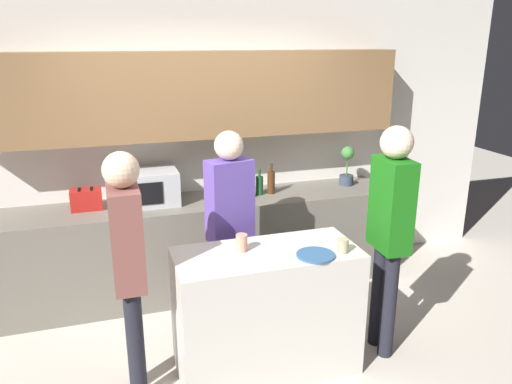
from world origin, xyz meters
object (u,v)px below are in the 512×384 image
toaster (86,199)px  bottle_0 (251,185)px  potted_plant (347,166)px  person_right (230,217)px  plate_on_island (316,255)px  bottle_1 (259,185)px  bottle_2 (271,182)px  person_center (390,222)px  cup_1 (241,243)px  person_left (128,258)px  cup_0 (343,246)px  microwave (148,187)px

toaster → bottle_0: 1.46m
potted_plant → person_right: size_ratio=0.24×
toaster → plate_on_island: size_ratio=1.00×
bottle_1 → toaster: bearing=178.3°
toaster → bottle_2: bottle_2 is taller
toaster → bottle_0: bearing=-3.4°
bottle_2 → person_center: bearing=-72.8°
toaster → cup_1: toaster is taller
potted_plant → toaster: bearing=180.0°
bottle_0 → person_left: 1.75m
toaster → cup_0: size_ratio=2.71×
bottle_1 → person_left: size_ratio=0.15×
cup_1 → microwave: bearing=110.5°
bottle_0 → person_center: bearing=-64.4°
person_right → plate_on_island: bearing=107.4°
bottle_2 → person_left: 1.93m
person_right → toaster: bearing=-49.9°
plate_on_island → cup_0: cup_0 is taller
microwave → bottle_0: 0.93m
microwave → toaster: 0.53m
toaster → person_center: (2.09, -1.41, 0.06)m
cup_0 → person_right: 0.93m
microwave → bottle_1: bearing=-2.5°
person_center → person_left: bearing=91.5°
person_right → cup_0: bearing=118.3°
toaster → bottle_2: 1.67m
cup_1 → person_right: bearing=84.5°
toaster → bottle_2: size_ratio=0.89×
bottle_0 → potted_plant: bearing=4.9°
microwave → potted_plant: potted_plant is taller
bottle_0 → bottle_2: 0.22m
toaster → bottle_0: (1.45, -0.09, 0.02)m
toaster → bottle_2: bearing=-1.4°
plate_on_island → microwave: bearing=121.4°
cup_0 → person_left: (-1.40, 0.16, 0.03)m
bottle_1 → person_center: bearing=-68.4°
microwave → person_left: (-0.26, -1.37, -0.04)m
potted_plant → bottle_1: potted_plant is taller
toaster → person_right: bearing=-37.8°
toaster → plate_on_island: 2.12m
microwave → bottle_2: microwave is taller
cup_0 → person_center: bearing=15.0°
toaster → person_center: 2.52m
bottle_0 → cup_1: bottle_0 is taller
bottle_1 → plate_on_island: size_ratio=0.94×
person_right → person_center: bearing=138.0°
person_right → cup_1: bearing=72.4°
person_center → bottle_2: bearing=20.2°
bottle_0 → bottle_2: size_ratio=1.00×
toaster → cup_0: (1.66, -1.53, -0.01)m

